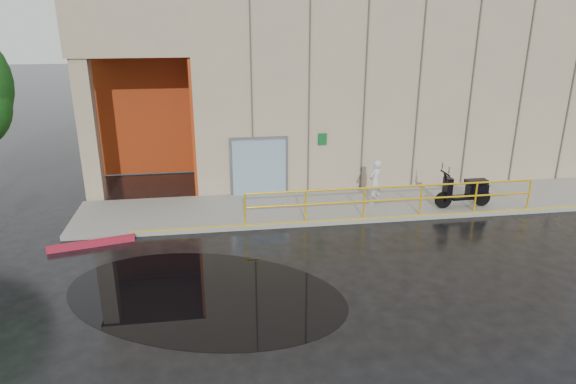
# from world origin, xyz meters

# --- Properties ---
(ground) EXTENTS (120.00, 120.00, 0.00)m
(ground) POSITION_xyz_m (0.00, 0.00, 0.00)
(ground) COLOR black
(ground) RESTS_ON ground
(sidewalk) EXTENTS (20.00, 3.00, 0.15)m
(sidewalk) POSITION_xyz_m (4.00, 4.50, 0.07)
(sidewalk) COLOR gray
(sidewalk) RESTS_ON ground
(building) EXTENTS (20.00, 10.17, 8.00)m
(building) POSITION_xyz_m (5.10, 10.98, 4.21)
(building) COLOR gray
(building) RESTS_ON ground
(guardrail) EXTENTS (9.56, 0.06, 1.03)m
(guardrail) POSITION_xyz_m (4.25, 3.15, 0.68)
(guardrail) COLOR #D89F0B
(guardrail) RESTS_ON sidewalk
(person) EXTENTS (0.68, 0.63, 1.55)m
(person) POSITION_xyz_m (4.04, 4.37, 0.92)
(person) COLOR silver
(person) RESTS_ON sidewalk
(scooter) EXTENTS (1.97, 0.66, 1.52)m
(scooter) POSITION_xyz_m (6.92, 3.60, 1.02)
(scooter) COLOR black
(scooter) RESTS_ON sidewalk
(red_curb) EXTENTS (2.38, 0.72, 0.18)m
(red_curb) POSITION_xyz_m (-5.00, 2.50, 0.09)
(red_curb) COLOR maroon
(red_curb) RESTS_ON ground
(puddle) EXTENTS (8.06, 6.61, 0.01)m
(puddle) POSITION_xyz_m (-1.76, -0.69, 0.00)
(puddle) COLOR black
(puddle) RESTS_ON ground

